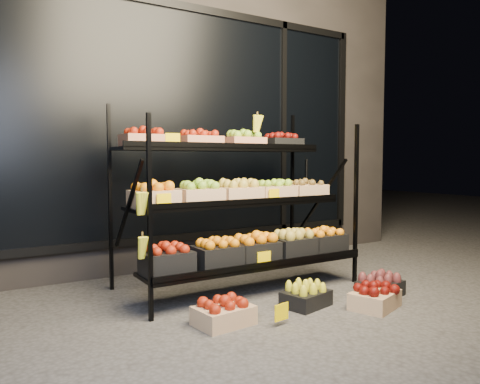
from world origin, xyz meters
TOP-DOWN VIEW (x-y plane):
  - ground at (0.00, 0.00)m, footprint 24.00×24.00m
  - building at (0.00, 2.59)m, footprint 6.00×2.08m
  - display_rack at (-0.01, 0.60)m, footprint 2.18×1.02m
  - tag_floor_a at (-0.28, -0.40)m, footprint 0.13×0.01m
  - floor_crate_left at (-0.62, -0.16)m, footprint 0.42×0.33m
  - floor_crate_midleft at (0.15, -0.15)m, footprint 0.42×0.35m
  - floor_crate_midright at (0.58, -0.47)m, footprint 0.46×0.40m
  - floor_crate_right at (0.88, -0.26)m, footprint 0.42×0.34m

SIDE VIEW (x-z plane):
  - ground at x=0.00m, z-range 0.00..0.00m
  - tag_floor_a at x=-0.28m, z-range 0.00..0.12m
  - floor_crate_midleft at x=0.15m, z-range -0.01..0.18m
  - floor_crate_right at x=0.88m, z-range -0.01..0.19m
  - floor_crate_midright at x=0.58m, z-range -0.01..0.19m
  - floor_crate_left at x=-0.62m, z-range -0.01..0.19m
  - display_rack at x=-0.01m, z-range -0.07..1.65m
  - building at x=0.00m, z-range 0.00..3.50m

